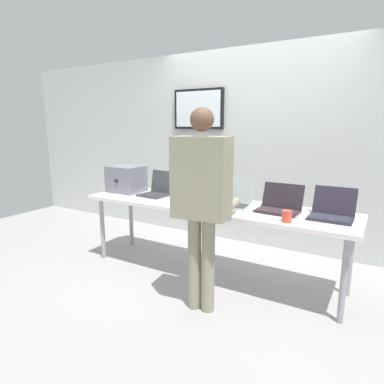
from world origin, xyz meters
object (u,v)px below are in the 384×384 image
object	(u,v)px
equipment_box	(126,179)
laptop_station_3	(279,205)
laptop_station_2	(233,200)
laptop_station_4	(332,211)
person	(202,192)
coffee_mug	(287,216)
workbench	(211,209)
laptop_station_1	(193,195)
laptop_station_0	(157,190)

from	to	relation	value
equipment_box	laptop_station_3	world-z (taller)	equipment_box
laptop_station_2	laptop_station_4	world-z (taller)	laptop_station_2
person	coffee_mug	distance (m)	0.73
laptop_station_3	laptop_station_4	distance (m)	0.45
workbench	equipment_box	xyz separation A→B (m)	(-1.15, 0.04, 0.21)
laptop_station_1	laptop_station_4	xyz separation A→B (m)	(1.36, 0.02, 0.01)
laptop_station_2	person	world-z (taller)	person
laptop_station_3	equipment_box	bearing A→B (deg)	-179.46
laptop_station_1	laptop_station_2	distance (m)	0.46
laptop_station_0	laptop_station_2	distance (m)	0.94
laptop_station_1	coffee_mug	distance (m)	1.10
laptop_station_3	coffee_mug	distance (m)	0.34
laptop_station_0	person	bearing A→B (deg)	-35.42
equipment_box	person	distance (m)	1.53
laptop_station_3	laptop_station_4	bearing A→B (deg)	1.26
laptop_station_3	coffee_mug	xyz separation A→B (m)	(0.15, -0.30, -0.01)
workbench	person	xyz separation A→B (m)	(0.23, -0.62, 0.31)
laptop_station_1	person	world-z (taller)	person
laptop_station_2	laptop_station_3	xyz separation A→B (m)	(0.45, 0.01, -0.00)
laptop_station_0	laptop_station_1	size ratio (longest dim) A/B	0.99
laptop_station_2	laptop_station_3	distance (m)	0.45
laptop_station_4	coffee_mug	size ratio (longest dim) A/B	3.66
laptop_station_3	person	world-z (taller)	person
laptop_station_2	coffee_mug	size ratio (longest dim) A/B	3.74
workbench	laptop_station_4	distance (m)	1.13
equipment_box	laptop_station_4	world-z (taller)	equipment_box
coffee_mug	laptop_station_2	bearing A→B (deg)	154.04
laptop_station_2	laptop_station_4	bearing A→B (deg)	1.42
laptop_station_0	equipment_box	bearing A→B (deg)	-177.59
equipment_box	coffee_mug	size ratio (longest dim) A/B	3.89
laptop_station_2	equipment_box	bearing A→B (deg)	-179.80
workbench	person	distance (m)	0.73
equipment_box	laptop_station_3	xyz separation A→B (m)	(1.82, 0.02, -0.10)
laptop_station_2	person	distance (m)	0.69
laptop_station_4	laptop_station_3	bearing A→B (deg)	-178.74
workbench	laptop_station_3	world-z (taller)	laptop_station_3
laptop_station_0	laptop_station_3	world-z (taller)	laptop_station_0
laptop_station_1	laptop_station_0	bearing A→B (deg)	179.08
laptop_station_1	laptop_station_2	size ratio (longest dim) A/B	0.94
workbench	laptop_station_3	xyz separation A→B (m)	(0.67, 0.05, 0.11)
laptop_station_4	coffee_mug	distance (m)	0.43
laptop_station_2	laptop_station_4	distance (m)	0.90
equipment_box	laptop_station_1	world-z (taller)	equipment_box
equipment_box	laptop_station_0	size ratio (longest dim) A/B	1.12
laptop_station_0	laptop_station_4	size ratio (longest dim) A/B	0.95
laptop_station_1	equipment_box	bearing A→B (deg)	-179.35
laptop_station_0	laptop_station_2	xyz separation A→B (m)	(0.94, -0.01, -0.00)
laptop_station_0	laptop_station_1	bearing A→B (deg)	-0.92
laptop_station_1	coffee_mug	bearing A→B (deg)	-15.68
laptop_station_1	laptop_station_3	size ratio (longest dim) A/B	0.88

